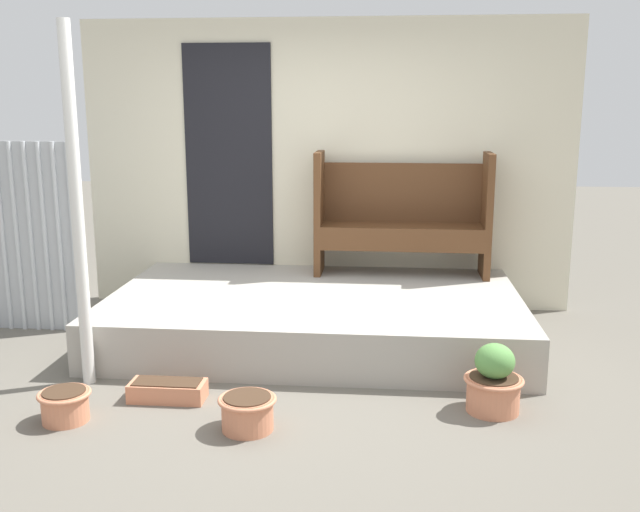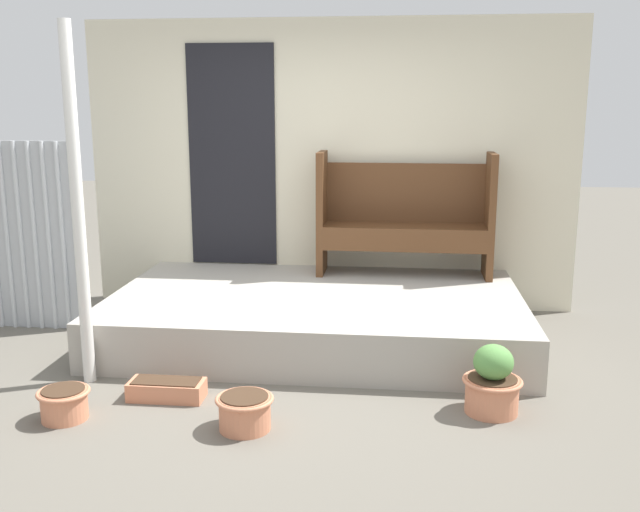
% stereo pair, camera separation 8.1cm
% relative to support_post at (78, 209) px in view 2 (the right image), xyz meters
% --- Properties ---
extents(ground_plane, '(24.00, 24.00, 0.00)m').
position_rel_support_post_xyz_m(ground_plane, '(1.33, 0.06, -1.19)').
color(ground_plane, '#666056').
extents(porch_slab, '(3.24, 1.98, 0.38)m').
position_rel_support_post_xyz_m(porch_slab, '(1.45, 1.05, -1.00)').
color(porch_slab, '#A8A399').
rests_on(porch_slab, ground_plane).
extents(house_wall, '(4.44, 0.08, 2.60)m').
position_rel_support_post_xyz_m(house_wall, '(1.41, 2.07, 0.11)').
color(house_wall, beige).
rests_on(house_wall, ground_plane).
extents(support_post, '(0.08, 0.08, 2.38)m').
position_rel_support_post_xyz_m(support_post, '(0.00, 0.00, 0.00)').
color(support_post, silver).
rests_on(support_post, ground_plane).
extents(bench, '(1.52, 0.41, 1.08)m').
position_rel_support_post_xyz_m(bench, '(2.14, 1.82, -0.27)').
color(bench, '#54331C').
rests_on(bench, porch_slab).
extents(flower_pot_left, '(0.32, 0.32, 0.19)m').
position_rel_support_post_xyz_m(flower_pot_left, '(0.11, -0.60, -1.08)').
color(flower_pot_left, tan).
rests_on(flower_pot_left, ground_plane).
extents(flower_pot_middle, '(0.34, 0.34, 0.21)m').
position_rel_support_post_xyz_m(flower_pot_middle, '(1.22, -0.61, -1.08)').
color(flower_pot_middle, tan).
rests_on(flower_pot_middle, ground_plane).
extents(flower_pot_right, '(0.37, 0.37, 0.44)m').
position_rel_support_post_xyz_m(flower_pot_right, '(2.68, -0.22, -1.00)').
color(flower_pot_right, tan).
rests_on(flower_pot_right, ground_plane).
extents(planter_box_rect, '(0.48, 0.20, 0.13)m').
position_rel_support_post_xyz_m(planter_box_rect, '(0.62, -0.24, -1.13)').
color(planter_box_rect, tan).
rests_on(planter_box_rect, ground_plane).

